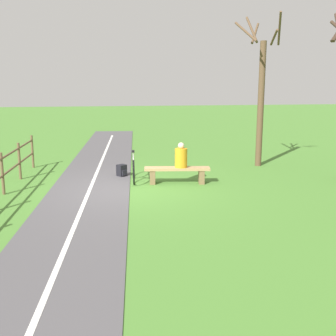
% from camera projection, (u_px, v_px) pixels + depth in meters
% --- Properties ---
extents(ground_plane, '(80.00, 80.00, 0.00)m').
position_uv_depth(ground_plane, '(127.00, 189.00, 11.78)').
color(ground_plane, '#477A2D').
extents(paved_path, '(4.87, 36.07, 0.02)m').
position_uv_depth(paved_path, '(66.00, 246.00, 7.71)').
color(paved_path, '#4C494C').
rests_on(paved_path, ground_plane).
extents(path_centre_line, '(2.44, 31.92, 0.00)m').
position_uv_depth(path_centre_line, '(66.00, 245.00, 7.71)').
color(path_centre_line, silver).
rests_on(path_centre_line, paved_path).
extents(bench, '(1.97, 0.61, 0.49)m').
position_uv_depth(bench, '(177.00, 172.00, 12.35)').
color(bench, '#A88456').
rests_on(bench, ground_plane).
extents(person_seated, '(0.41, 0.41, 0.74)m').
position_uv_depth(person_seated, '(181.00, 157.00, 12.26)').
color(person_seated, orange).
rests_on(person_seated, bench).
extents(bicycle, '(0.14, 1.69, 0.92)m').
position_uv_depth(bicycle, '(134.00, 168.00, 12.70)').
color(bicycle, black).
rests_on(bicycle, ground_plane).
extents(backpack, '(0.35, 0.36, 0.38)m').
position_uv_depth(backpack, '(122.00, 171.00, 13.32)').
color(backpack, black).
rests_on(backpack, ground_plane).
extents(tree_far_right, '(1.58, 1.44, 5.24)m').
position_uv_depth(tree_far_right, '(261.00, 95.00, 14.53)').
color(tree_far_right, brown).
rests_on(tree_far_right, ground_plane).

